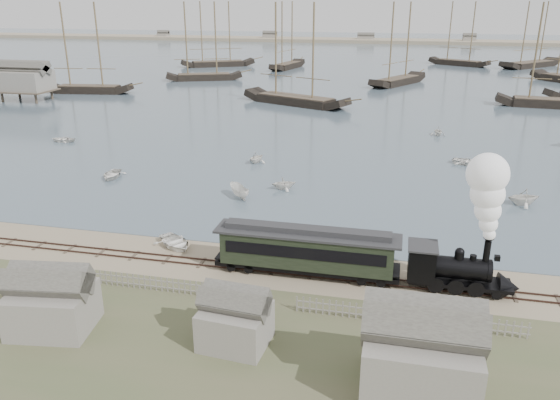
# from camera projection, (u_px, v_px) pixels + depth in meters

# --- Properties ---
(ground) EXTENTS (600.00, 600.00, 0.00)m
(ground) POSITION_uv_depth(u_px,v_px,m) (255.00, 257.00, 45.46)
(ground) COLOR tan
(ground) RESTS_ON ground
(harbor_water) EXTENTS (600.00, 336.00, 0.06)m
(harbor_water) POSITION_uv_depth(u_px,v_px,m) (376.00, 58.00, 201.09)
(harbor_water) COLOR #4B616B
(harbor_water) RESTS_ON ground
(rail_track) EXTENTS (120.00, 1.80, 0.16)m
(rail_track) POSITION_uv_depth(u_px,v_px,m) (249.00, 268.00, 43.62)
(rail_track) COLOR #36241D
(rail_track) RESTS_ON ground
(picket_fence_west) EXTENTS (19.00, 0.10, 1.20)m
(picket_fence_west) POSITION_uv_depth(u_px,v_px,m) (146.00, 290.00, 40.40)
(picket_fence_west) COLOR gray
(picket_fence_west) RESTS_ON ground
(picket_fence_east) EXTENTS (15.00, 0.10, 1.20)m
(picket_fence_east) POSITION_uv_depth(u_px,v_px,m) (408.00, 325.00, 36.00)
(picket_fence_east) COLOR gray
(picket_fence_east) RESTS_ON ground
(shed_left) EXTENTS (5.00, 4.00, 4.10)m
(shed_left) POSITION_uv_depth(u_px,v_px,m) (56.00, 328.00, 35.64)
(shed_left) COLOR gray
(shed_left) RESTS_ON ground
(shed_mid) EXTENTS (4.00, 3.50, 3.60)m
(shed_mid) POSITION_uv_depth(u_px,v_px,m) (236.00, 343.00, 34.06)
(shed_mid) COLOR gray
(shed_mid) RESTS_ON ground
(shed_right) EXTENTS (6.00, 5.00, 5.10)m
(shed_right) POSITION_uv_depth(u_px,v_px,m) (417.00, 391.00, 29.95)
(shed_right) COLOR gray
(shed_right) RESTS_ON ground
(far_spit) EXTENTS (500.00, 20.00, 1.80)m
(far_spit) POSITION_uv_depth(u_px,v_px,m) (386.00, 43.00, 274.35)
(far_spit) COLOR tan
(far_spit) RESTS_ON ground
(locomotive) EXTENTS (8.06, 3.01, 10.05)m
(locomotive) POSITION_uv_depth(u_px,v_px,m) (477.00, 234.00, 38.53)
(locomotive) COLOR black
(locomotive) RESTS_ON ground
(passenger_coach) EXTENTS (14.22, 2.74, 3.45)m
(passenger_coach) POSITION_uv_depth(u_px,v_px,m) (307.00, 249.00, 41.91)
(passenger_coach) COLOR black
(passenger_coach) RESTS_ON ground
(beached_dinghy) EXTENTS (4.84, 4.99, 0.84)m
(beached_dinghy) POSITION_uv_depth(u_px,v_px,m) (175.00, 242.00, 47.28)
(beached_dinghy) COLOR white
(beached_dinghy) RESTS_ON ground
(rowboat_0) EXTENTS (4.32, 3.40, 0.81)m
(rowboat_0) POSITION_uv_depth(u_px,v_px,m) (112.00, 174.00, 65.51)
(rowboat_0) COLOR white
(rowboat_0) RESTS_ON harbor_water
(rowboat_1) EXTENTS (3.34, 3.52, 1.45)m
(rowboat_1) POSITION_uv_depth(u_px,v_px,m) (284.00, 183.00, 61.43)
(rowboat_1) COLOR white
(rowboat_1) RESTS_ON harbor_water
(rowboat_2) EXTENTS (3.57, 3.36, 1.38)m
(rowboat_2) POSITION_uv_depth(u_px,v_px,m) (239.00, 192.00, 58.78)
(rowboat_2) COLOR white
(rowboat_2) RESTS_ON harbor_water
(rowboat_3) EXTENTS (4.06, 4.79, 0.84)m
(rowboat_3) POSITION_uv_depth(u_px,v_px,m) (469.00, 162.00, 70.70)
(rowboat_3) COLOR white
(rowboat_3) RESTS_ON harbor_water
(rowboat_4) EXTENTS (3.84, 4.13, 1.79)m
(rowboat_4) POSITION_uv_depth(u_px,v_px,m) (523.00, 197.00, 56.68)
(rowboat_4) COLOR white
(rowboat_4) RESTS_ON harbor_water
(rowboat_6) EXTENTS (2.67, 3.66, 0.74)m
(rowboat_6) POSITION_uv_depth(u_px,v_px,m) (63.00, 139.00, 82.24)
(rowboat_6) COLOR white
(rowboat_6) RESTS_ON harbor_water
(rowboat_7) EXTENTS (3.04, 2.74, 1.42)m
(rowboat_7) POSITION_uv_depth(u_px,v_px,m) (438.00, 131.00, 85.92)
(rowboat_7) COLOR white
(rowboat_7) RESTS_ON harbor_water
(rowboat_8) EXTENTS (3.52, 3.30, 1.48)m
(rowboat_8) POSITION_uv_depth(u_px,v_px,m) (256.00, 157.00, 71.44)
(rowboat_8) COLOR white
(rowboat_8) RESTS_ON harbor_water
(schooner_0) EXTENTS (20.49, 7.16, 20.00)m
(schooner_0) POSITION_uv_depth(u_px,v_px,m) (84.00, 48.00, 122.11)
(schooner_0) COLOR black
(schooner_0) RESTS_ON harbor_water
(schooner_1) EXTENTS (20.17, 11.85, 20.00)m
(schooner_1) POSITION_uv_depth(u_px,v_px,m) (202.00, 41.00, 142.21)
(schooner_1) COLOR black
(schooner_1) RESTS_ON harbor_water
(schooner_2) EXTENTS (23.94, 14.70, 20.00)m
(schooner_2) POSITION_uv_depth(u_px,v_px,m) (296.00, 54.00, 108.44)
(schooner_2) COLOR black
(schooner_2) RESTS_ON harbor_water
(schooner_3) EXTENTS (14.61, 21.48, 20.00)m
(schooner_3) POSITION_uv_depth(u_px,v_px,m) (401.00, 44.00, 134.79)
(schooner_3) COLOR black
(schooner_3) RESTS_ON harbor_water
(schooner_6) EXTENTS (23.04, 16.03, 20.00)m
(schooner_6) POSITION_uv_depth(u_px,v_px,m) (217.00, 34.00, 172.53)
(schooner_6) COLOR black
(schooner_6) RESTS_ON harbor_water
(schooner_7) EXTENTS (8.43, 19.86, 20.00)m
(schooner_7) POSITION_uv_depth(u_px,v_px,m) (288.00, 35.00, 166.79)
(schooner_7) COLOR black
(schooner_7) RESTS_ON harbor_water
(schooner_8) EXTENTS (19.52, 13.99, 20.00)m
(schooner_8) POSITION_uv_depth(u_px,v_px,m) (462.00, 34.00, 174.97)
(schooner_8) COLOR black
(schooner_8) RESTS_ON harbor_water
(schooner_9) EXTENTS (22.47, 23.30, 20.00)m
(schooner_9) POSITION_uv_depth(u_px,v_px,m) (535.00, 34.00, 170.66)
(schooner_9) COLOR black
(schooner_9) RESTS_ON harbor_water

